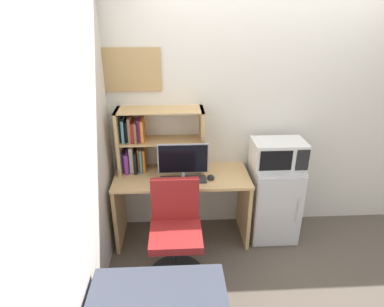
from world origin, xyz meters
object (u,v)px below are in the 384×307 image
keyboard (183,180)px  wall_corkboard (130,70)px  microwave (278,153)px  desk_chair (176,237)px  hutch_bookshelf (147,140)px  mini_fridge (273,201)px  computer_mouse (211,177)px  monitor (183,161)px

keyboard → wall_corkboard: bearing=141.7°
microwave → desk_chair: (-1.03, -0.55, -0.55)m
hutch_bookshelf → keyboard: size_ratio=1.89×
desk_chair → mini_fridge: bearing=28.1°
keyboard → mini_fridge: bearing=7.4°
wall_corkboard → mini_fridge: bearing=-10.2°
computer_mouse → mini_fridge: bearing=8.6°
monitor → desk_chair: (-0.08, -0.45, -0.54)m
mini_fridge → desk_chair: bearing=-151.9°
computer_mouse → hutch_bookshelf: bearing=159.0°
computer_mouse → microwave: bearing=8.8°
keyboard → microwave: microwave is taller
microwave → desk_chair: bearing=-151.8°
keyboard → mini_fridge: (0.95, 0.12, -0.35)m
microwave → wall_corkboard: (-1.44, 0.26, 0.79)m
computer_mouse → monitor: bearing=-179.9°
mini_fridge → wall_corkboard: (-1.44, 0.26, 1.33)m
monitor → microwave: size_ratio=0.95×
hutch_bookshelf → monitor: size_ratio=1.75×
monitor → desk_chair: 0.71m
computer_mouse → desk_chair: desk_chair is taller
microwave → desk_chair: microwave is taller
hutch_bookshelf → mini_fridge: bearing=-6.0°
computer_mouse → microwave: microwave is taller
mini_fridge → computer_mouse: bearing=-171.4°
hutch_bookshelf → microwave: 1.32m
computer_mouse → microwave: 0.71m
monitor → desk_chair: bearing=-100.5°
computer_mouse → wall_corkboard: wall_corkboard is taller
monitor → computer_mouse: 0.33m
computer_mouse → mini_fridge: (0.68, 0.10, -0.35)m
mini_fridge → keyboard: bearing=-172.6°
keyboard → desk_chair: (-0.08, -0.43, -0.35)m
monitor → wall_corkboard: (-0.49, 0.36, 0.79)m
monitor → desk_chair: monitor is taller
computer_mouse → wall_corkboard: 1.29m
hutch_bookshelf → mini_fridge: hutch_bookshelf is taller
keyboard → microwave: bearing=7.6°
hutch_bookshelf → wall_corkboard: bearing=137.3°
microwave → wall_corkboard: wall_corkboard is taller
hutch_bookshelf → desk_chair: hutch_bookshelf is taller
mini_fridge → microwave: size_ratio=1.61×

